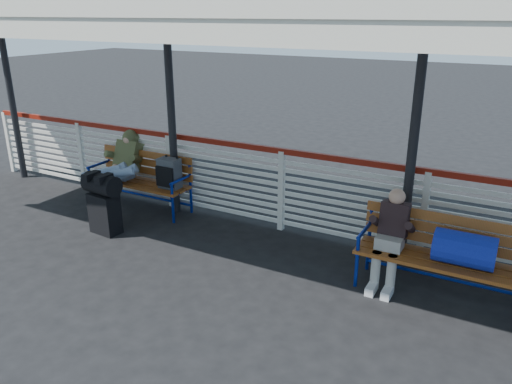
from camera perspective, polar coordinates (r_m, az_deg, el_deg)
The scene contains 8 objects.
ground at distance 5.98m, azimuth -5.25°, elevation -10.81°, with size 60.00×60.00×0.00m, color black.
fence at distance 7.20m, azimuth 2.93°, elevation 0.55°, with size 12.08×0.08×1.24m.
canopy at distance 5.88m, azimuth -1.29°, elevation 19.86°, with size 12.60×3.60×3.16m.
luggage_stack at distance 7.48m, azimuth -17.04°, elevation -1.00°, with size 0.56×0.35×0.90m.
bench_left at distance 8.14m, azimuth -11.99°, elevation 1.97°, with size 1.80×0.56×0.94m.
bench_right at distance 5.88m, azimuth 21.65°, elevation -6.10°, with size 1.80×0.56×0.92m.
traveler_man at distance 8.08m, azimuth -15.64°, elevation 2.53°, with size 0.94×1.60×0.77m.
companion_person at distance 5.98m, azimuth 15.10°, elevation -5.03°, with size 0.32×0.66×1.15m.
Camera 1 is at (2.91, -4.24, 3.05)m, focal length 35.00 mm.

